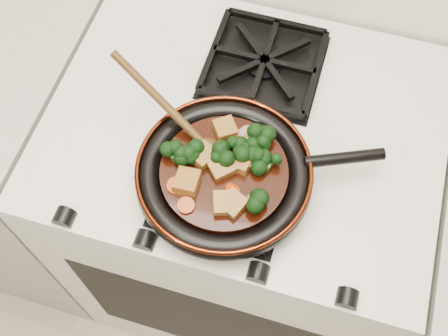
# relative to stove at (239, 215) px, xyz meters

# --- Properties ---
(stove) EXTENTS (0.76, 0.60, 0.90)m
(stove) POSITION_rel_stove_xyz_m (0.00, 0.00, 0.00)
(stove) COLOR silver
(stove) RESTS_ON ground
(burner_grate_front) EXTENTS (0.23, 0.23, 0.03)m
(burner_grate_front) POSITION_rel_stove_xyz_m (0.00, -0.14, 0.46)
(burner_grate_front) COLOR black
(burner_grate_front) RESTS_ON stove
(burner_grate_back) EXTENTS (0.23, 0.23, 0.03)m
(burner_grate_back) POSITION_rel_stove_xyz_m (0.00, 0.14, 0.46)
(burner_grate_back) COLOR black
(burner_grate_back) RESTS_ON stove
(skillet) EXTENTS (0.42, 0.31, 0.05)m
(skillet) POSITION_rel_stove_xyz_m (0.00, -0.14, 0.49)
(skillet) COLOR black
(skillet) RESTS_ON burner_grate_front
(braising_sauce) EXTENTS (0.22, 0.22, 0.02)m
(braising_sauce) POSITION_rel_stove_xyz_m (-0.00, -0.14, 0.50)
(braising_sauce) COLOR black
(braising_sauce) RESTS_ON skillet
(tofu_cube_0) EXTENTS (0.05, 0.05, 0.02)m
(tofu_cube_0) POSITION_rel_stove_xyz_m (-0.04, -0.13, 0.52)
(tofu_cube_0) COLOR brown
(tofu_cube_0) RESTS_ON braising_sauce
(tofu_cube_1) EXTENTS (0.05, 0.05, 0.02)m
(tofu_cube_1) POSITION_rel_stove_xyz_m (0.03, -0.09, 0.52)
(tofu_cube_1) COLOR brown
(tofu_cube_1) RESTS_ON braising_sauce
(tofu_cube_2) EXTENTS (0.04, 0.05, 0.03)m
(tofu_cube_2) POSITION_rel_stove_xyz_m (0.02, -0.12, 0.52)
(tofu_cube_2) COLOR brown
(tofu_cube_2) RESTS_ON braising_sauce
(tofu_cube_3) EXTENTS (0.05, 0.05, 0.03)m
(tofu_cube_3) POSITION_rel_stove_xyz_m (0.03, -0.20, 0.52)
(tofu_cube_3) COLOR brown
(tofu_cube_3) RESTS_ON braising_sauce
(tofu_cube_4) EXTENTS (0.05, 0.05, 0.03)m
(tofu_cube_4) POSITION_rel_stove_xyz_m (0.02, -0.20, 0.52)
(tofu_cube_4) COLOR brown
(tofu_cube_4) RESTS_ON braising_sauce
(tofu_cube_5) EXTENTS (0.04, 0.05, 0.03)m
(tofu_cube_5) POSITION_rel_stove_xyz_m (-0.05, -0.18, 0.52)
(tofu_cube_5) COLOR brown
(tofu_cube_5) RESTS_ON braising_sauce
(tofu_cube_6) EXTENTS (0.05, 0.05, 0.02)m
(tofu_cube_6) POSITION_rel_stove_xyz_m (-0.02, -0.06, 0.52)
(tofu_cube_6) COLOR brown
(tofu_cube_6) RESTS_ON braising_sauce
(tofu_cube_7) EXTENTS (0.05, 0.04, 0.02)m
(tofu_cube_7) POSITION_rel_stove_xyz_m (0.03, -0.11, 0.52)
(tofu_cube_7) COLOR brown
(tofu_cube_7) RESTS_ON braising_sauce
(tofu_cube_8) EXTENTS (0.06, 0.06, 0.03)m
(tofu_cube_8) POSITION_rel_stove_xyz_m (-0.01, -0.14, 0.52)
(tofu_cube_8) COLOR brown
(tofu_cube_8) RESTS_ON braising_sauce
(broccoli_floret_0) EXTENTS (0.08, 0.09, 0.07)m
(broccoli_floret_0) POSITION_rel_stove_xyz_m (-0.01, -0.12, 0.52)
(broccoli_floret_0) COLOR black
(broccoli_floret_0) RESTS_ON braising_sauce
(broccoli_floret_1) EXTENTS (0.08, 0.08, 0.08)m
(broccoli_floret_1) POSITION_rel_stove_xyz_m (0.01, -0.10, 0.52)
(broccoli_floret_1) COLOR black
(broccoli_floret_1) RESTS_ON braising_sauce
(broccoli_floret_2) EXTENTS (0.07, 0.07, 0.07)m
(broccoli_floret_2) POSITION_rel_stove_xyz_m (0.04, -0.07, 0.52)
(broccoli_floret_2) COLOR black
(broccoli_floret_2) RESTS_ON braising_sauce
(broccoli_floret_3) EXTENTS (0.09, 0.08, 0.06)m
(broccoli_floret_3) POSITION_rel_stove_xyz_m (-0.07, -0.13, 0.52)
(broccoli_floret_3) COLOR black
(broccoli_floret_3) RESTS_ON braising_sauce
(broccoli_floret_4) EXTENTS (0.09, 0.09, 0.07)m
(broccoli_floret_4) POSITION_rel_stove_xyz_m (0.04, -0.10, 0.52)
(broccoli_floret_4) COLOR black
(broccoli_floret_4) RESTS_ON braising_sauce
(broccoli_floret_5) EXTENTS (0.09, 0.08, 0.07)m
(broccoli_floret_5) POSITION_rel_stove_xyz_m (-0.09, -0.14, 0.52)
(broccoli_floret_5) COLOR black
(broccoli_floret_5) RESTS_ON braising_sauce
(broccoli_floret_6) EXTENTS (0.07, 0.07, 0.06)m
(broccoli_floret_6) POSITION_rel_stove_xyz_m (0.07, -0.18, 0.52)
(broccoli_floret_6) COLOR black
(broccoli_floret_6) RESTS_ON braising_sauce
(broccoli_floret_7) EXTENTS (0.09, 0.08, 0.06)m
(broccoli_floret_7) POSITION_rel_stove_xyz_m (0.07, -0.12, 0.52)
(broccoli_floret_7) COLOR black
(broccoli_floret_7) RESTS_ON braising_sauce
(carrot_coin_0) EXTENTS (0.03, 0.03, 0.02)m
(carrot_coin_0) POSITION_rel_stove_xyz_m (-0.07, -0.19, 0.51)
(carrot_coin_0) COLOR #B32F04
(carrot_coin_0) RESTS_ON braising_sauce
(carrot_coin_1) EXTENTS (0.03, 0.03, 0.01)m
(carrot_coin_1) POSITION_rel_stove_xyz_m (0.00, -0.07, 0.51)
(carrot_coin_1) COLOR #B32F04
(carrot_coin_1) RESTS_ON braising_sauce
(carrot_coin_2) EXTENTS (0.03, 0.03, 0.01)m
(carrot_coin_2) POSITION_rel_stove_xyz_m (-0.04, -0.22, 0.51)
(carrot_coin_2) COLOR #B32F04
(carrot_coin_2) RESTS_ON braising_sauce
(carrot_coin_3) EXTENTS (0.03, 0.03, 0.02)m
(carrot_coin_3) POSITION_rel_stove_xyz_m (0.02, -0.17, 0.51)
(carrot_coin_3) COLOR #B32F04
(carrot_coin_3) RESTS_ON braising_sauce
(mushroom_slice_0) EXTENTS (0.04, 0.04, 0.02)m
(mushroom_slice_0) POSITION_rel_stove_xyz_m (0.06, -0.18, 0.52)
(mushroom_slice_0) COLOR #776345
(mushroom_slice_0) RESTS_ON braising_sauce
(mushroom_slice_1) EXTENTS (0.05, 0.05, 0.02)m
(mushroom_slice_1) POSITION_rel_stove_xyz_m (0.02, -0.06, 0.52)
(mushroom_slice_1) COLOR #776345
(mushroom_slice_1) RESTS_ON braising_sauce
(mushroom_slice_2) EXTENTS (0.04, 0.04, 0.03)m
(mushroom_slice_2) POSITION_rel_stove_xyz_m (0.05, -0.08, 0.52)
(mushroom_slice_2) COLOR #776345
(mushroom_slice_2) RESTS_ON braising_sauce
(wooden_spoon) EXTENTS (0.15, 0.09, 0.24)m
(wooden_spoon) POSITION_rel_stove_xyz_m (-0.10, -0.08, 0.53)
(wooden_spoon) COLOR #41280E
(wooden_spoon) RESTS_ON braising_sauce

